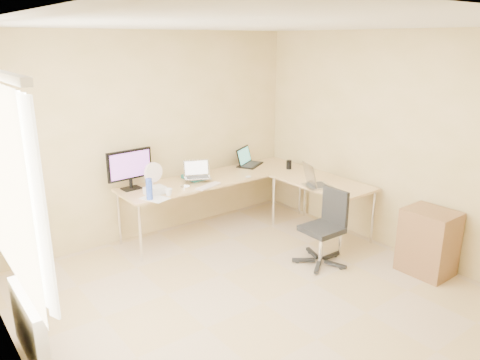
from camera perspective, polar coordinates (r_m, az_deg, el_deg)
floor at (r=4.71m, az=2.88°, el=-14.92°), size 4.50×4.50×0.00m
ceiling at (r=4.00m, az=3.45°, el=18.53°), size 4.50×4.50×0.00m
wall_back at (r=6.02m, az=-10.91°, el=5.27°), size 4.50×0.00×4.50m
wall_left at (r=3.30m, az=-26.03°, el=-5.95°), size 0.00×4.50×4.50m
wall_right at (r=5.72m, az=19.43°, el=4.02°), size 0.00×4.50×4.50m
desk_main at (r=6.29m, az=-2.88°, el=-2.79°), size 2.65×0.70×0.73m
desk_return at (r=6.18m, az=9.96°, el=-3.40°), size 0.70×1.30×0.73m
monitor at (r=5.75m, az=-13.40°, el=1.26°), size 0.59×0.23×0.50m
book_stack at (r=6.10m, az=-5.68°, el=0.36°), size 0.24×0.31×0.05m
laptop_center at (r=5.95m, az=-5.29°, el=1.27°), size 0.41×0.37×0.22m
laptop_black at (r=6.70m, az=1.26°, el=2.90°), size 0.51×0.47×0.26m
keyboard at (r=5.76m, az=-3.90°, el=-0.75°), size 0.39×0.20×0.02m
mouse at (r=6.11m, az=1.02°, el=0.40°), size 0.09×0.06×0.03m
mug at (r=5.48m, az=-8.79°, el=-1.48°), size 0.10×0.10×0.09m
cd_stack at (r=5.72m, az=-6.79°, el=-0.89°), size 0.12×0.12×0.03m
water_bottle at (r=5.35m, az=-11.11°, el=-1.12°), size 0.10×0.10×0.25m
papers at (r=5.41m, az=-10.45°, el=-2.24°), size 0.31×0.36×0.01m
white_box at (r=5.57m, az=-10.44°, el=-1.26°), size 0.24×0.18×0.08m
desk_fan at (r=5.72m, az=-10.81°, el=0.40°), size 0.28×0.28×0.31m
black_cup at (r=6.56m, az=6.05°, el=1.90°), size 0.07×0.07×0.12m
laptop_return at (r=5.81m, az=9.62°, el=0.38°), size 0.45×0.40×0.25m
office_chair at (r=5.33m, az=10.07°, el=-5.20°), size 0.53×0.53×0.87m
cabinet at (r=5.51m, az=22.18°, el=-7.11°), size 0.44×0.54×0.73m
radiator at (r=4.09m, az=-24.49°, el=-16.25°), size 0.09×0.80×0.55m
window at (r=3.61m, az=-27.11°, el=-0.02°), size 0.10×1.80×1.40m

